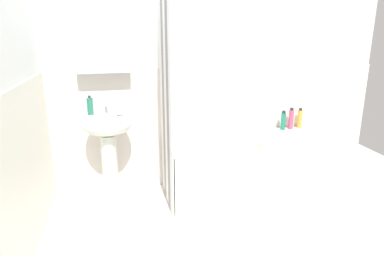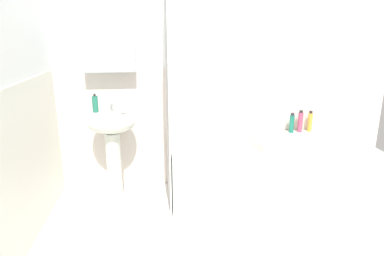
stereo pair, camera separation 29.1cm
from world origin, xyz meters
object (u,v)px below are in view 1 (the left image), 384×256
Objects in this scene: soap_dispenser at (90,106)px; towel_folded at (271,141)px; sink at (108,138)px; shampoo_bottle at (300,119)px; bathtub at (248,167)px; conditioner_bottle at (283,121)px; toothbrush_cup at (119,109)px; body_wash_bottle at (291,119)px.

soap_dispenser is 0.53× the size of towel_folded.
shampoo_bottle is (1.98, 0.13, 0.04)m from sink.
shampoo_bottle is at bearing 22.78° from bathtub.
conditioner_bottle is (0.47, 0.26, 0.37)m from bathtub.
bathtub is at bearing -6.43° from soap_dispenser.
conditioner_bottle is at bearing 52.75° from towel_folded.
toothbrush_cup is 1.78m from body_wash_bottle.
toothbrush_cup reaches higher than towel_folded.
toothbrush_cup reaches higher than sink.
towel_folded is at bearing -133.45° from body_wash_bottle.
sink is 4.08× the size of conditioner_bottle.
conditioner_bottle is (-0.20, -0.02, -0.01)m from shampoo_bottle.
towel_folded is at bearing -139.17° from shampoo_bottle.
toothbrush_cup is at bearing -175.60° from shampoo_bottle.
soap_dispenser is 1.93m from conditioner_bottle.
soap_dispenser is 1.58m from bathtub.
bathtub is 7.17× the size of shampoo_bottle.
soap_dispenser reaches higher than bathtub.
soap_dispenser is 0.80× the size of shampoo_bottle.
bathtub is (1.31, -0.15, -0.34)m from sink.
shampoo_bottle is at bearing 6.73° from conditioner_bottle.
body_wash_bottle is (-0.11, -0.01, 0.00)m from shampoo_bottle.
towel_folded is (-0.43, -0.45, -0.07)m from body_wash_bottle.
soap_dispenser is at bearing 173.57° from bathtub.
sink is 1.78m from conditioner_bottle.
soap_dispenser is 0.25m from toothbrush_cup.
body_wash_bottle reaches higher than shampoo_bottle.
towel_folded is at bearing -12.32° from soap_dispenser.
soap_dispenser reaches higher than toothbrush_cup.
bathtub is 4.72× the size of towel_folded.
sink is 3.86× the size of shampoo_bottle.
toothbrush_cup is at bearing 173.34° from bathtub.
sink is at bearing 166.97° from towel_folded.
bathtub is at bearing -157.22° from shampoo_bottle.
soap_dispenser is at bearing 167.68° from towel_folded.
sink is at bearing 173.70° from toothbrush_cup.
toothbrush_cup is at bearing -5.33° from soap_dispenser.
body_wash_bottle is at bearing 4.31° from toothbrush_cup.
bathtub is 6.86× the size of body_wash_bottle.
shampoo_bottle is at bearing 4.40° from toothbrush_cup.
conditioner_bottle is at bearing -172.42° from body_wash_bottle.
sink is 3.69× the size of body_wash_bottle.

